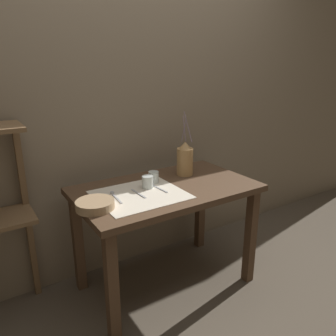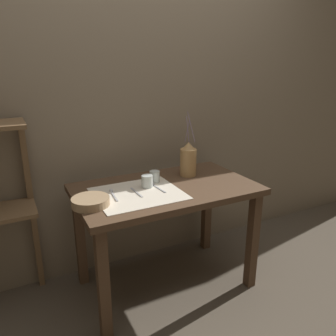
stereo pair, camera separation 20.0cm
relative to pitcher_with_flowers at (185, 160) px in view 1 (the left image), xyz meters
The scene contains 11 objects.
ground_plane 0.88m from the pitcher_with_flowers, 152.33° to the right, with size 12.00×12.00×0.00m, color brown.
stone_wall_back 0.54m from the pitcher_with_flowers, 126.32° to the left, with size 7.00×0.06×2.40m.
wooden_table 0.35m from the pitcher_with_flowers, 152.33° to the right, with size 1.14×0.68×0.73m.
linen_cloth 0.48m from the pitcher_with_flowers, 160.15° to the right, with size 0.51×0.44×0.00m.
pitcher_with_flowers is the anchor object (origin of this frame).
wooden_bowl 0.77m from the pitcher_with_flowers, 164.39° to the right, with size 0.21×0.21×0.05m.
glass_tumbler_near 0.37m from the pitcher_with_flowers, 165.55° to the right, with size 0.07×0.07×0.08m.
glass_tumbler_far 0.28m from the pitcher_with_flowers, behind, with size 0.07×0.07×0.07m.
spoon_inner 0.60m from the pitcher_with_flowers, behind, with size 0.03×0.18×0.02m.
knife_center 0.48m from the pitcher_with_flowers, 161.54° to the right, with size 0.02×0.17×0.00m.
spoon_outer 0.33m from the pitcher_with_flowers, 162.61° to the right, with size 0.03×0.18×0.02m.
Camera 1 is at (-1.04, -1.65, 1.47)m, focal length 35.00 mm.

